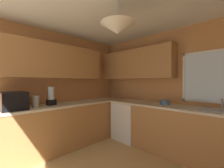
{
  "coord_description": "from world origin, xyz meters",
  "views": [
    {
      "loc": [
        1.26,
        -1.37,
        1.37
      ],
      "look_at": [
        -0.7,
        0.6,
        1.33
      ],
      "focal_mm": 23.24,
      "sensor_mm": 36.0,
      "label": 1
    }
  ],
  "objects_px": {
    "kettle": "(36,101)",
    "bowl": "(165,102)",
    "sink_assembly": "(221,110)",
    "blender_appliance": "(51,97)",
    "microwave": "(13,101)",
    "dishwasher": "(128,121)"
  },
  "relations": [
    {
      "from": "kettle",
      "to": "bowl",
      "type": "bearing_deg",
      "value": 51.13
    },
    {
      "from": "kettle",
      "to": "bowl",
      "type": "distance_m",
      "value": 2.45
    },
    {
      "from": "sink_assembly",
      "to": "blender_appliance",
      "type": "bearing_deg",
      "value": -146.51
    },
    {
      "from": "sink_assembly",
      "to": "bowl",
      "type": "bearing_deg",
      "value": -179.54
    },
    {
      "from": "sink_assembly",
      "to": "bowl",
      "type": "distance_m",
      "value": 0.9
    },
    {
      "from": "microwave",
      "to": "bowl",
      "type": "relative_size",
      "value": 2.81
    },
    {
      "from": "bowl",
      "to": "blender_appliance",
      "type": "relative_size",
      "value": 0.47
    },
    {
      "from": "dishwasher",
      "to": "sink_assembly",
      "type": "xyz_separation_m",
      "value": [
        1.79,
        0.04,
        0.49
      ]
    },
    {
      "from": "kettle",
      "to": "bowl",
      "type": "relative_size",
      "value": 1.2
    },
    {
      "from": "microwave",
      "to": "dishwasher",
      "type": "bearing_deg",
      "value": 73.4
    },
    {
      "from": "sink_assembly",
      "to": "bowl",
      "type": "relative_size",
      "value": 3.18
    },
    {
      "from": "microwave",
      "to": "bowl",
      "type": "height_order",
      "value": "microwave"
    },
    {
      "from": "dishwasher",
      "to": "bowl",
      "type": "bearing_deg",
      "value": 1.92
    },
    {
      "from": "kettle",
      "to": "microwave",
      "type": "bearing_deg",
      "value": -93.37
    },
    {
      "from": "dishwasher",
      "to": "blender_appliance",
      "type": "bearing_deg",
      "value": -112.63
    },
    {
      "from": "microwave",
      "to": "kettle",
      "type": "xyz_separation_m",
      "value": [
        0.02,
        0.34,
        -0.04
      ]
    },
    {
      "from": "bowl",
      "to": "blender_appliance",
      "type": "xyz_separation_m",
      "value": [
        -1.55,
        -1.61,
        0.12
      ]
    },
    {
      "from": "sink_assembly",
      "to": "bowl",
      "type": "xyz_separation_m",
      "value": [
        -0.89,
        -0.01,
        0.03
      ]
    },
    {
      "from": "kettle",
      "to": "sink_assembly",
      "type": "bearing_deg",
      "value": 38.19
    },
    {
      "from": "dishwasher",
      "to": "blender_appliance",
      "type": "relative_size",
      "value": 2.42
    },
    {
      "from": "microwave",
      "to": "blender_appliance",
      "type": "relative_size",
      "value": 1.33
    },
    {
      "from": "dishwasher",
      "to": "microwave",
      "type": "xyz_separation_m",
      "value": [
        -0.66,
        -2.21,
        0.63
      ]
    }
  ]
}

